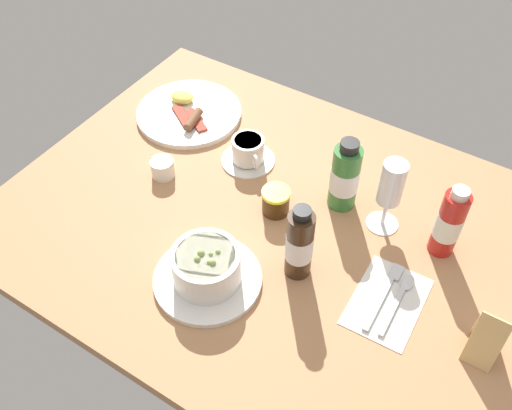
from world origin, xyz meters
TOP-DOWN VIEW (x-y plane):
  - ground_plane at (0.00, 0.00)cm, footprint 110.00×84.00cm
  - porridge_bowl at (-1.62, -19.60)cm, footprint 20.71×20.71cm
  - cutlery_setting at (29.31, -5.21)cm, footprint 12.89×18.18cm
  - coffee_cup at (-13.14, 12.55)cm, footprint 12.26×12.26cm
  - creamer_jug at (-26.95, -1.37)cm, footprint 6.19×5.14cm
  - wine_glass at (20.61, 11.49)cm, footprint 6.75×6.75cm
  - jam_jar at (0.10, 2.80)cm, footprint 6.05×6.05cm
  - sauce_bottle_brown at (11.51, -8.22)cm, footprint 5.19×5.19cm
  - sauce_bottle_red at (33.04, 11.58)cm, footprint 5.13×5.13cm
  - sauce_bottle_green at (10.67, 12.27)cm, footprint 6.02×6.02cm
  - breakfast_plate at (-34.74, 18.71)cm, footprint 25.94×25.94cm
  - menu_card at (46.83, -6.65)cm, footprint 5.10×6.39cm

SIDE VIEW (x-z plane):
  - ground_plane at x=0.00cm, z-range -3.00..0.00cm
  - cutlery_setting at x=29.31cm, z-range -0.19..0.71cm
  - breakfast_plate at x=-34.74cm, z-range -0.96..2.74cm
  - creamer_jug at x=-26.95cm, z-range -0.27..4.64cm
  - coffee_cup at x=-13.14cm, z-range -0.28..6.16cm
  - jam_jar at x=0.10cm, z-range 0.03..5.87cm
  - porridge_bowl at x=-1.62cm, z-range -0.62..8.38cm
  - menu_card at x=46.83cm, z-range -0.05..11.10cm
  - sauce_bottle_green at x=10.67cm, z-range -0.79..16.34cm
  - sauce_bottle_red at x=33.04cm, z-range -0.65..16.21cm
  - sauce_bottle_brown at x=11.51cm, z-range -0.73..16.73cm
  - wine_glass at x=20.61cm, z-range 2.49..19.39cm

